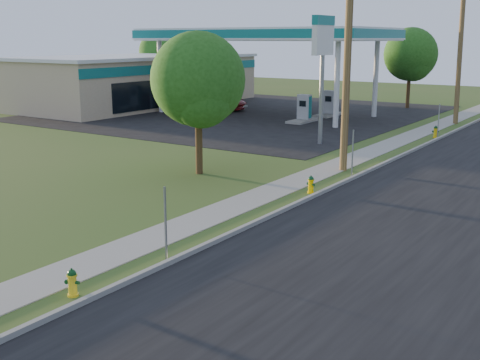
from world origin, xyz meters
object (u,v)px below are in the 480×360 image
(utility_pole_mid, at_px, (348,56))
(price_pylon, at_px, (323,43))
(fuel_pump_ne, at_px, (304,112))
(tree_verge, at_px, (199,83))
(fuel_pump_nw, at_px, (201,104))
(tree_back, at_px, (161,54))
(hydrant_near, at_px, (72,283))
(fuel_pump_sw, at_px, (231,100))
(fuel_pump_se, at_px, (330,106))
(hydrant_mid, at_px, (311,184))
(hydrant_far, at_px, (436,132))
(car_red, at_px, (211,100))
(tree_lot, at_px, (411,56))
(utility_pole_far, at_px, (460,52))

(utility_pole_mid, height_order, price_pylon, utility_pole_mid)
(fuel_pump_ne, bearing_deg, tree_verge, -76.40)
(fuel_pump_nw, bearing_deg, tree_back, 142.31)
(hydrant_near, bearing_deg, tree_verge, 114.71)
(fuel_pump_nw, bearing_deg, fuel_pump_sw, 90.00)
(fuel_pump_se, bearing_deg, hydrant_mid, -65.86)
(hydrant_far, xyz_separation_m, car_red, (-19.11, 3.71, 0.44))
(price_pylon, distance_m, tree_lot, 19.96)
(fuel_pump_sw, distance_m, price_pylon, 18.72)
(hydrant_mid, bearing_deg, fuel_pump_sw, 131.00)
(fuel_pump_ne, xyz_separation_m, car_red, (-9.50, 1.93, 0.08))
(tree_verge, height_order, hydrant_near, tree_verge)
(fuel_pump_ne, xyz_separation_m, hydrant_near, (9.45, -28.66, -0.40))
(fuel_pump_nw, relative_size, hydrant_mid, 4.68)
(price_pylon, xyz_separation_m, tree_back, (-26.71, 17.32, -1.25))
(hydrant_near, bearing_deg, hydrant_mid, 89.35)
(hydrant_near, bearing_deg, hydrant_far, 89.64)
(fuel_pump_sw, relative_size, fuel_pump_se, 1.00)
(fuel_pump_sw, bearing_deg, car_red, -103.51)
(fuel_pump_nw, distance_m, price_pylon, 16.57)
(price_pylon, height_order, hydrant_far, price_pylon)
(fuel_pump_ne, distance_m, hydrant_near, 30.18)
(tree_lot, xyz_separation_m, car_red, (-12.68, -10.40, -3.44))
(utility_pole_far, relative_size, hydrant_near, 14.27)
(fuel_pump_nw, bearing_deg, hydrant_mid, -43.08)
(price_pylon, relative_size, hydrant_far, 9.43)
(utility_pole_mid, distance_m, hydrant_far, 12.15)
(tree_verge, bearing_deg, utility_pole_far, 77.88)
(price_pylon, bearing_deg, hydrant_mid, -65.12)
(fuel_pump_sw, xyz_separation_m, fuel_pump_se, (9.00, 0.00, 0.00))
(tree_lot, bearing_deg, fuel_pump_ne, -104.48)
(utility_pole_mid, xyz_separation_m, fuel_pump_nw, (-17.90, 13.00, -4.23))
(fuel_pump_nw, xyz_separation_m, hydrant_near, (18.45, -28.66, -0.40))
(price_pylon, bearing_deg, fuel_pump_nw, 151.82)
(fuel_pump_nw, distance_m, car_red, 2.00)
(tree_back, relative_size, hydrant_mid, 9.51)
(fuel_pump_nw, xyz_separation_m, hydrant_far, (18.62, -1.77, -0.37))
(fuel_pump_sw, relative_size, tree_verge, 0.53)
(fuel_pump_ne, xyz_separation_m, tree_back, (-21.71, 9.82, 3.46))
(price_pylon, height_order, hydrant_near, price_pylon)
(hydrant_near, relative_size, hydrant_mid, 0.98)
(tree_verge, bearing_deg, fuel_pump_sw, 121.88)
(utility_pole_far, distance_m, fuel_pump_se, 9.84)
(fuel_pump_se, bearing_deg, utility_pole_mid, -62.37)
(utility_pole_mid, xyz_separation_m, hydrant_far, (0.72, 11.23, -4.60))
(utility_pole_mid, bearing_deg, hydrant_mid, -81.17)
(utility_pole_far, bearing_deg, car_red, -170.53)
(fuel_pump_sw, bearing_deg, hydrant_near, -60.54)
(fuel_pump_nw, height_order, hydrant_mid, fuel_pump_nw)
(utility_pole_far, distance_m, car_red, 19.08)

